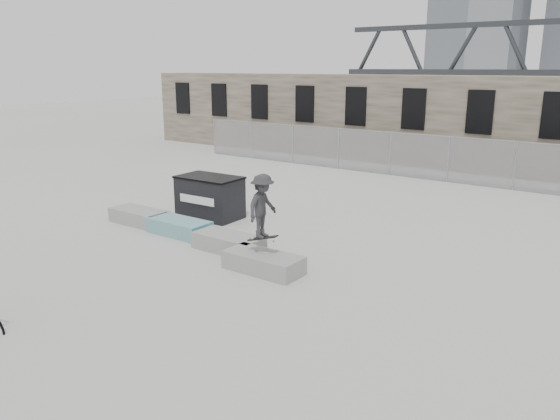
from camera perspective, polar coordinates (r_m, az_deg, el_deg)
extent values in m
plane|color=#B9B9B3|center=(15.94, -8.03, -3.37)|extent=(120.00, 120.00, 0.00)
cube|color=brown|center=(29.22, 14.68, 9.05)|extent=(36.00, 2.50, 4.50)
cube|color=black|center=(37.13, -10.11, 11.42)|extent=(1.20, 0.12, 2.00)
cube|color=black|center=(34.91, -6.37, 11.36)|extent=(1.20, 0.12, 2.00)
cube|color=black|center=(32.85, -2.14, 11.23)|extent=(1.20, 0.12, 2.00)
cube|color=black|center=(30.98, 2.61, 11.01)|extent=(1.20, 0.12, 2.00)
cube|color=black|center=(29.35, 7.92, 10.68)|extent=(1.20, 0.12, 2.00)
cube|color=black|center=(27.99, 13.79, 10.21)|extent=(1.20, 0.12, 2.00)
cube|color=black|center=(26.94, 20.17, 9.57)|extent=(1.20, 0.12, 2.00)
cube|color=black|center=(26.24, 26.94, 8.77)|extent=(1.20, 0.12, 2.00)
cylinder|color=gray|center=(32.05, -6.86, 7.63)|extent=(0.06, 0.06, 2.00)
cylinder|color=gray|center=(30.26, -2.99, 7.30)|extent=(0.06, 0.06, 2.00)
cylinder|color=gray|center=(28.63, 1.33, 6.89)|extent=(0.06, 0.06, 2.00)
cylinder|color=gray|center=(27.18, 6.13, 6.38)|extent=(0.06, 0.06, 2.00)
cylinder|color=gray|center=(25.94, 11.43, 5.78)|extent=(0.06, 0.06, 2.00)
cylinder|color=gray|center=(24.94, 17.18, 5.06)|extent=(0.06, 0.06, 2.00)
cylinder|color=gray|center=(24.21, 23.34, 4.23)|extent=(0.06, 0.06, 2.00)
cube|color=#99999E|center=(25.94, 11.43, 5.78)|extent=(22.00, 0.02, 2.00)
cylinder|color=gray|center=(25.80, 11.54, 7.97)|extent=(22.00, 0.04, 0.04)
cube|color=#999996|center=(18.21, -14.50, -0.65)|extent=(2.00, 0.90, 0.46)
cube|color=#2D471E|center=(18.17, -14.54, -0.14)|extent=(1.76, 0.66, 0.10)
cube|color=teal|center=(16.75, -10.47, -1.76)|extent=(2.00, 0.90, 0.46)
cube|color=#2D471E|center=(16.71, -10.50, -1.21)|extent=(1.76, 0.66, 0.10)
cube|color=#999996|center=(15.11, -5.39, -3.41)|extent=(2.00, 0.90, 0.46)
cube|color=#2D471E|center=(15.06, -5.40, -2.80)|extent=(1.76, 0.66, 0.10)
cube|color=#999996|center=(13.55, -1.74, -5.51)|extent=(2.00, 0.90, 0.46)
cube|color=#2D471E|center=(13.50, -1.75, -4.84)|extent=(1.76, 0.66, 0.10)
cube|color=black|center=(18.38, -7.34, 1.28)|extent=(2.12, 1.32, 1.35)
cube|color=black|center=(18.23, -7.41, 3.40)|extent=(2.17, 1.37, 0.06)
cube|color=white|center=(17.91, -8.69, 1.04)|extent=(1.45, 0.07, 0.26)
cube|color=gray|center=(72.66, 11.25, 12.19)|extent=(2.00, 3.00, 4.00)
imported|color=#2D2D30|center=(13.24, -1.84, 0.43)|extent=(0.65, 1.05, 1.58)
cube|color=black|center=(13.47, -1.81, -2.95)|extent=(0.80, 0.31, 0.23)
cylinder|color=beige|center=(13.60, -2.92, -3.01)|extent=(0.06, 0.03, 0.06)
cylinder|color=beige|center=(13.70, -2.56, -2.86)|extent=(0.06, 0.03, 0.06)
cylinder|color=beige|center=(13.27, -1.04, -3.44)|extent=(0.06, 0.03, 0.06)
cylinder|color=beige|center=(13.37, -0.67, -3.29)|extent=(0.06, 0.03, 0.06)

